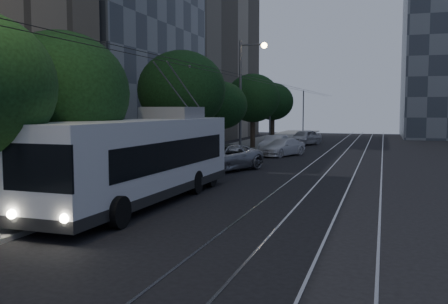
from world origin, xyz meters
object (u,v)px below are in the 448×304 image
Objects in this scene: streetlamp_far at (245,86)px; car_white_b at (282,147)px; trolleybus at (143,159)px; car_white_c at (275,144)px; car_white_d at (304,137)px; car_white_a at (230,157)px; pickup_silver at (221,158)px.

car_white_b is at bearing 19.95° from streetlamp_far.
car_white_c is at bearing 91.04° from trolleybus.
trolleybus is 23.58m from car_white_c.
car_white_c is 0.49× the size of streetlamp_far.
car_white_b is at bearing -67.19° from car_white_d.
car_white_b is at bearing 73.14° from car_white_a.
car_white_a is 11.63m from car_white_c.
streetlamp_far is (-1.18, 7.77, 4.70)m from car_white_a.
trolleybus is at bearing -67.02° from pickup_silver.
car_white_a is 0.93× the size of car_white_c.
streetlamp_far is (-2.70, -0.98, 4.71)m from car_white_b.
car_white_a is at bearing 92.15° from trolleybus.
car_white_c is (0.34, 11.63, 0.03)m from car_white_a.
streetlamp_far is at bearing -136.24° from car_white_b.
car_white_d reaches higher than car_white_a.
pickup_silver reaches higher than car_white_d.
trolleybus reaches higher than car_white_b.
car_white_c is at bearing 136.09° from car_white_b.
car_white_a reaches higher than car_white_b.
car_white_d is (1.51, 22.23, -0.01)m from pickup_silver.
car_white_a is 8.88m from car_white_b.
car_white_d reaches higher than car_white_c.
streetlamp_far is (-1.30, 19.70, 3.66)m from trolleybus.
car_white_b is 3.11m from car_white_c.
trolleybus is at bearing -86.22° from streetlamp_far.
car_white_a is at bearing 109.10° from pickup_silver.
streetlamp_far is (-2.62, -12.78, 4.60)m from car_white_d.
streetlamp_far is (-1.52, -3.86, 4.67)m from car_white_c.
car_white_d reaches higher than car_white_b.
car_white_b is at bearing -61.94° from car_white_c.
car_white_b is 5.52m from streetlamp_far.
trolleybus is 20.08m from streetlamp_far.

